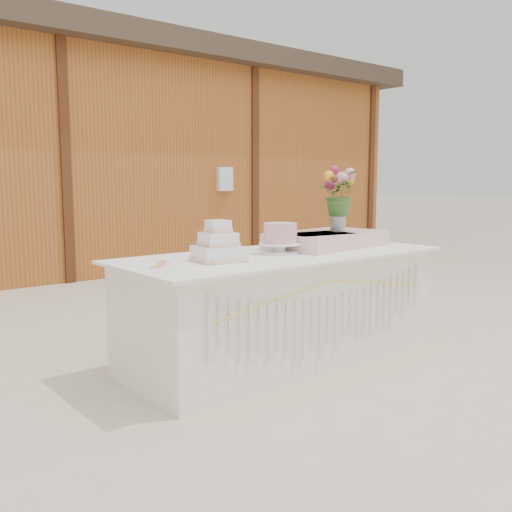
% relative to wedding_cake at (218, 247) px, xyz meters
% --- Properties ---
extents(ground, '(80.00, 80.00, 0.00)m').
position_rel_wedding_cake_xyz_m(ground, '(0.58, 0.02, -0.86)').
color(ground, beige).
rests_on(ground, ground).
extents(barn, '(12.60, 4.60, 3.30)m').
position_rel_wedding_cake_xyz_m(barn, '(0.57, 6.02, 0.82)').
color(barn, '#A45322').
rests_on(barn, ground).
extents(cake_table, '(2.40, 1.00, 0.77)m').
position_rel_wedding_cake_xyz_m(cake_table, '(0.58, 0.02, -0.47)').
color(cake_table, white).
rests_on(cake_table, ground).
extents(wedding_cake, '(0.34, 0.34, 0.26)m').
position_rel_wedding_cake_xyz_m(wedding_cake, '(0.00, 0.00, 0.00)').
color(wedding_cake, white).
rests_on(wedding_cake, cake_table).
extents(pink_cake_stand, '(0.30, 0.30, 0.22)m').
position_rel_wedding_cake_xyz_m(pink_cake_stand, '(0.55, 0.03, 0.03)').
color(pink_cake_stand, white).
rests_on(pink_cake_stand, cake_table).
extents(satin_runner, '(0.99, 0.64, 0.12)m').
position_rel_wedding_cake_xyz_m(satin_runner, '(1.09, 0.10, -0.03)').
color(satin_runner, beige).
rests_on(satin_runner, cake_table).
extents(flower_vase, '(0.12, 0.12, 0.17)m').
position_rel_wedding_cake_xyz_m(flower_vase, '(1.20, 0.08, 0.11)').
color(flower_vase, '#AAA9AE').
rests_on(flower_vase, satin_runner).
extents(bouquet, '(0.41, 0.40, 0.35)m').
position_rel_wedding_cake_xyz_m(bouquet, '(1.20, 0.08, 0.37)').
color(bouquet, '#396127').
rests_on(bouquet, flower_vase).
extents(loose_flowers, '(0.22, 0.40, 0.02)m').
position_rel_wedding_cake_xyz_m(loose_flowers, '(-0.38, 0.13, -0.08)').
color(loose_flowers, pink).
rests_on(loose_flowers, cake_table).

